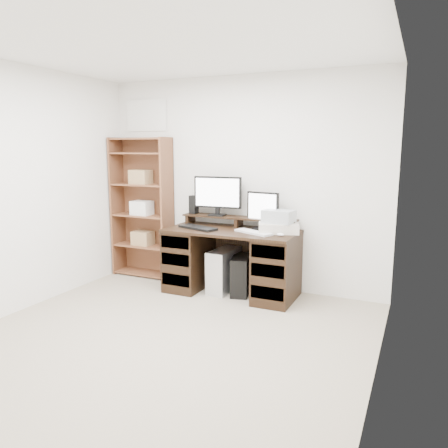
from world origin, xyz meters
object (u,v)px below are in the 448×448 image
Objects in this scene: monitor_small at (263,209)px; printer at (278,227)px; bookshelf at (143,206)px; tower_black at (241,275)px; desk at (232,260)px; monitor_wide at (218,194)px; tower_silver at (224,270)px.

monitor_small is 0.99× the size of printer.
tower_black is at bearing -7.26° from bookshelf.
desk is 2.56× the size of monitor_wide.
printer reaches higher than tower_black.
monitor_small is 1.66m from bookshelf.
printer reaches higher than tower_silver.
printer is 0.86× the size of tower_silver.
printer is 0.72m from tower_black.
monitor_wide is 1.23× the size of tower_black.
printer is (0.22, -0.10, -0.18)m from monitor_small.
tower_black is (0.22, -0.00, -0.03)m from tower_silver.
bookshelf reaches higher than monitor_small.
monitor_small reaches higher than tower_black.
tower_black is at bearing -28.71° from monitor_wide.
desk is 0.83× the size of bookshelf.
monitor_wide is 1.00m from tower_black.
monitor_small is 0.80m from tower_black.
printer reaches higher than desk.
bookshelf is (-1.09, 0.02, -0.21)m from monitor_wide.
bookshelf is at bearing 155.68° from printer.
monitor_wide reaches higher than printer.
monitor_wide is at bearing 144.15° from desk.
desk is 2.99× the size of tower_silver.
desk is 3.15× the size of tower_black.
bookshelf reaches higher than monitor_wide.
monitor_small is at bearing 22.33° from tower_silver.
monitor_wide is at bearing -173.05° from monitor_small.
desk is 0.69m from monitor_small.
printer is (0.53, 0.07, 0.41)m from desk.
tower_black is 0.26× the size of bookshelf.
monitor_wide is at bearing 136.77° from tower_silver.
tower_black is (-0.42, -0.05, -0.58)m from printer.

